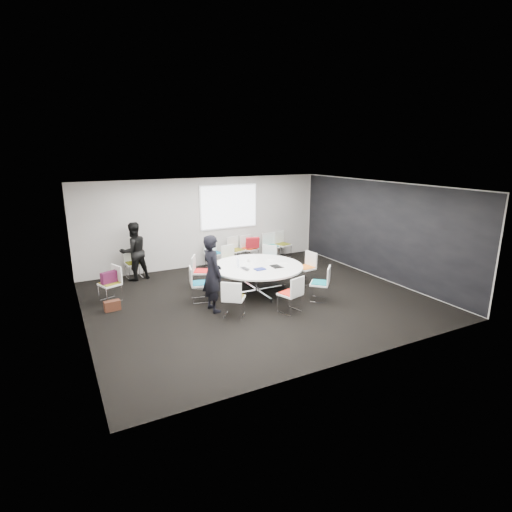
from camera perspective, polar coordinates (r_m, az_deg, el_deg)
name	(u,v)px	position (r m, az deg, el deg)	size (l,w,h in m)	color
room_shell	(260,244)	(9.75, 0.53, 1.65)	(8.08, 7.08, 2.88)	black
conference_table	(257,272)	(10.41, 0.17, -2.30)	(2.37, 2.37, 0.73)	silver
projection_screen	(229,207)	(13.04, -3.87, 7.03)	(1.90, 0.03, 1.35)	white
chair_ring_a	(305,274)	(11.29, 7.08, -2.52)	(0.51, 0.52, 0.88)	silver
chair_ring_b	(267,266)	(11.93, 1.63, -1.44)	(0.64, 0.64, 0.88)	silver
chair_ring_c	(231,266)	(11.97, -3.55, -1.40)	(0.53, 0.52, 0.88)	silver
chair_ring_d	(201,278)	(10.96, -7.81, -3.09)	(0.61, 0.62, 0.88)	silver
chair_ring_e	(199,290)	(10.00, -8.10, -4.89)	(0.54, 0.54, 0.88)	silver
chair_ring_f	(234,306)	(8.99, -3.21, -7.08)	(0.64, 0.64, 0.88)	silver
chair_ring_g	(290,301)	(9.27, 4.94, -6.41)	(0.57, 0.57, 0.88)	silver
chair_ring_h	(320,290)	(10.06, 9.13, -4.80)	(0.64, 0.64, 0.88)	silver
chair_back_a	(214,259)	(12.79, -6.05, -0.39)	(0.54, 0.53, 0.88)	silver
chair_back_b	(236,255)	(13.13, -2.84, 0.09)	(0.56, 0.55, 0.88)	silver
chair_back_c	(249,254)	(13.33, -0.95, 0.34)	(0.56, 0.56, 0.88)	silver
chair_back_d	(271,251)	(13.66, 2.13, 0.69)	(0.47, 0.46, 0.88)	silver
chair_back_e	(283,249)	(13.94, 3.83, 0.96)	(0.55, 0.54, 0.88)	silver
chair_spare_left	(111,290)	(10.54, -20.01, -4.63)	(0.58, 0.59, 0.88)	silver
chair_person_back	(134,269)	(12.17, -17.01, -1.78)	(0.50, 0.49, 0.88)	silver
person_main	(212,273)	(9.19, -6.25, -2.49)	(0.66, 0.43, 1.81)	black
person_back	(134,251)	(11.86, -17.06, 0.63)	(0.82, 0.64, 1.68)	black
laptop	(247,268)	(10.07, -1.34, -1.80)	(0.30, 0.19, 0.02)	#333338
laptop_lid	(238,262)	(10.22, -2.60, -0.87)	(0.30, 0.02, 0.22)	silver
notebook_black	(276,266)	(10.26, 2.88, -1.50)	(0.22, 0.30, 0.02)	black
tablet_folio	(260,269)	(10.02, 0.57, -1.87)	(0.26, 0.20, 0.03)	navy
papers_right	(270,260)	(10.83, 2.03, -0.64)	(0.30, 0.21, 0.00)	silver
papers_front	(282,264)	(10.56, 3.73, -1.08)	(0.30, 0.21, 0.00)	silver
cup	(249,260)	(10.71, -1.06, -0.59)	(0.08, 0.08, 0.09)	white
phone	(281,267)	(10.20, 3.64, -1.64)	(0.14, 0.07, 0.01)	black
maroon_bag	(109,277)	(10.42, -20.25, -2.87)	(0.40, 0.14, 0.28)	#4E1435
brown_bag	(112,306)	(9.97, -19.85, -6.69)	(0.36, 0.16, 0.24)	#472316
red_jacket	(253,243)	(13.03, -0.50, 1.92)	(0.44, 0.10, 0.35)	#AF151F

